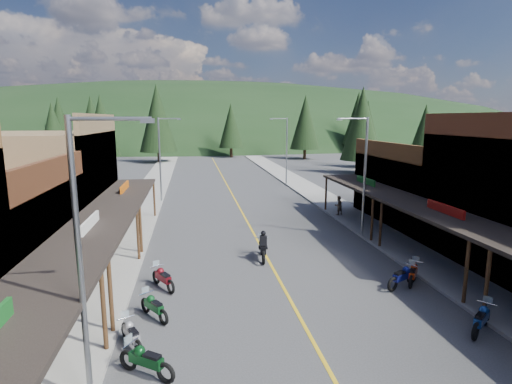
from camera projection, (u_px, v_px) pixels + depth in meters
name	position (u px, v px, depth m)	size (l,w,h in m)	color
ground	(288.00, 295.00, 18.12)	(220.00, 220.00, 0.00)	#38383A
centerline	(237.00, 204.00, 37.54)	(0.15, 90.00, 0.01)	gold
sidewalk_west	(142.00, 206.00, 36.16)	(3.40, 94.00, 0.15)	gray
sidewalk_east	(326.00, 200.00, 38.89)	(3.40, 94.00, 0.15)	gray
shop_west_3	(44.00, 186.00, 26.29)	(10.90, 10.20, 8.20)	brown
shop_east_3	(427.00, 189.00, 30.79)	(10.90, 10.20, 6.20)	#4C2D16
streetlight_0	(85.00, 253.00, 10.40)	(2.16, 0.18, 8.00)	gray
streetlight_1	(161.00, 156.00, 37.58)	(2.16, 0.18, 8.00)	gray
streetlight_2	(363.00, 172.00, 26.17)	(2.16, 0.18, 8.00)	gray
streetlight_3	(285.00, 148.00, 47.53)	(2.16, 0.18, 8.00)	gray
ridge_hill	(202.00, 140.00, 149.19)	(310.00, 140.00, 60.00)	black
pine_1	(92.00, 122.00, 81.01)	(5.88, 5.88, 12.50)	black
pine_2	(157.00, 118.00, 71.41)	(6.72, 6.72, 14.00)	black
pine_3	(231.00, 126.00, 81.65)	(5.04, 5.04, 11.00)	black
pine_4	(305.00, 122.00, 77.88)	(5.88, 5.88, 12.50)	black
pine_5	(358.00, 118.00, 91.90)	(6.72, 6.72, 14.00)	black
pine_6	(425.00, 125.00, 86.29)	(5.04, 5.04, 11.00)	black
pine_7	(59.00, 122.00, 85.58)	(5.88, 5.88, 12.50)	black
pine_8	(53.00, 133.00, 52.42)	(4.48, 4.48, 10.00)	black
pine_9	(367.00, 128.00, 64.42)	(4.93, 4.93, 10.80)	black
pine_10	(101.00, 126.00, 62.61)	(5.38, 5.38, 11.60)	black
pine_11	(362.00, 124.00, 56.85)	(5.82, 5.82, 12.40)	black
bike_west_5	(146.00, 359.00, 12.30)	(0.69, 2.08, 1.19)	#0B3A16
bike_west_6	(131.00, 333.00, 13.86)	(0.64, 1.92, 1.10)	#9B9A9F
bike_west_7	(154.00, 306.00, 15.91)	(0.65, 1.94, 1.11)	#0E491D
bike_west_8	(163.00, 277.00, 18.71)	(0.68, 2.05, 1.17)	maroon
bike_east_6	(482.00, 318.00, 14.86)	(0.69, 2.06, 1.18)	navy
bike_east_7	(403.00, 275.00, 18.84)	(0.70, 2.11, 1.21)	navy
bike_east_8	(413.00, 272.00, 19.32)	(0.66, 1.99, 1.14)	red
rider_on_bike	(263.00, 247.00, 22.60)	(1.02, 2.39, 1.77)	black
pedestrian_east_b	(338.00, 205.00, 32.50)	(0.77, 0.44, 1.58)	brown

